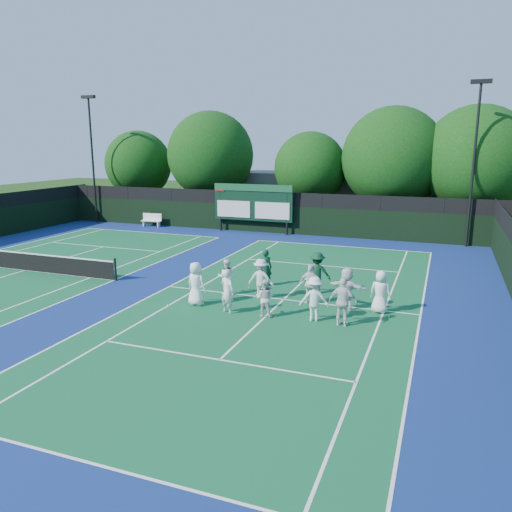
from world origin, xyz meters
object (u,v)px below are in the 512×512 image
(tennis_net, at_px, (24,261))
(coach_left, at_px, (265,268))
(bench, at_px, (152,219))
(scoreboard, at_px, (253,203))

(tennis_net, relative_size, coach_left, 6.56)
(bench, xyz_separation_m, coach_left, (14.02, -12.66, 0.30))
(scoreboard, height_order, tennis_net, scoreboard)
(scoreboard, xyz_separation_m, tennis_net, (-6.99, -14.59, -1.70))
(coach_left, bearing_deg, scoreboard, -88.21)
(scoreboard, relative_size, tennis_net, 0.53)
(tennis_net, bearing_deg, bench, 95.82)
(tennis_net, height_order, bench, tennis_net)
(bench, bearing_deg, scoreboard, 1.43)
(scoreboard, bearing_deg, coach_left, -66.61)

